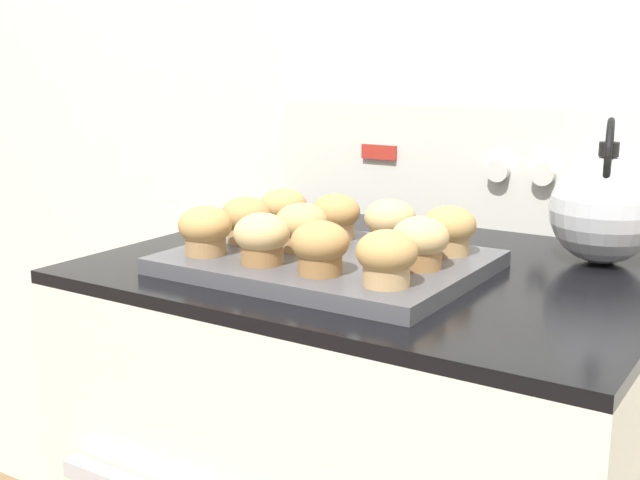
# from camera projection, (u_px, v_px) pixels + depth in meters

# --- Properties ---
(wall_back) EXTENTS (8.00, 0.05, 2.40)m
(wall_back) POSITION_uv_depth(u_px,v_px,m) (490.00, 72.00, 1.40)
(wall_back) COLOR silver
(wall_back) RESTS_ON ground_plane
(control_panel) EXTENTS (0.76, 0.07, 0.21)m
(control_panel) POSITION_uv_depth(u_px,v_px,m) (475.00, 166.00, 1.39)
(control_panel) COLOR silver
(control_panel) RESTS_ON stove_range
(muffin_pan) EXTENTS (0.41, 0.32, 0.02)m
(muffin_pan) POSITION_uv_depth(u_px,v_px,m) (328.00, 262.00, 1.10)
(muffin_pan) COLOR #4C4C51
(muffin_pan) RESTS_ON stove_range
(muffin_r0_c0) EXTENTS (0.07, 0.07, 0.07)m
(muffin_r0_c0) POSITION_uv_depth(u_px,v_px,m) (205.00, 230.00, 1.09)
(muffin_r0_c0) COLOR #A37A4C
(muffin_r0_c0) RESTS_ON muffin_pan
(muffin_r0_c1) EXTENTS (0.07, 0.07, 0.07)m
(muffin_r0_c1) POSITION_uv_depth(u_px,v_px,m) (262.00, 238.00, 1.04)
(muffin_r0_c1) COLOR olive
(muffin_r0_c1) RESTS_ON muffin_pan
(muffin_r0_c2) EXTENTS (0.07, 0.07, 0.07)m
(muffin_r0_c2) POSITION_uv_depth(u_px,v_px,m) (320.00, 247.00, 0.99)
(muffin_r0_c2) COLOR olive
(muffin_r0_c2) RESTS_ON muffin_pan
(muffin_r0_c3) EXTENTS (0.07, 0.07, 0.07)m
(muffin_r0_c3) POSITION_uv_depth(u_px,v_px,m) (387.00, 257.00, 0.94)
(muffin_r0_c3) COLOR tan
(muffin_r0_c3) RESTS_ON muffin_pan
(muffin_r1_c0) EXTENTS (0.07, 0.07, 0.07)m
(muffin_r1_c0) POSITION_uv_depth(u_px,v_px,m) (246.00, 219.00, 1.16)
(muffin_r1_c0) COLOR tan
(muffin_r1_c0) RESTS_ON muffin_pan
(muffin_r1_c1) EXTENTS (0.07, 0.07, 0.07)m
(muffin_r1_c1) POSITION_uv_depth(u_px,v_px,m) (301.00, 226.00, 1.11)
(muffin_r1_c1) COLOR tan
(muffin_r1_c1) RESTS_ON muffin_pan
(muffin_r1_c3) EXTENTS (0.07, 0.07, 0.07)m
(muffin_r1_c3) POSITION_uv_depth(u_px,v_px,m) (420.00, 242.00, 1.02)
(muffin_r1_c3) COLOR olive
(muffin_r1_c3) RESTS_ON muffin_pan
(muffin_r2_c0) EXTENTS (0.07, 0.07, 0.07)m
(muffin_r2_c0) POSITION_uv_depth(u_px,v_px,m) (283.00, 210.00, 1.24)
(muffin_r2_c0) COLOR olive
(muffin_r2_c0) RESTS_ON muffin_pan
(muffin_r2_c1) EXTENTS (0.07, 0.07, 0.07)m
(muffin_r2_c1) POSITION_uv_depth(u_px,v_px,m) (336.00, 216.00, 1.19)
(muffin_r2_c1) COLOR tan
(muffin_r2_c1) RESTS_ON muffin_pan
(muffin_r2_c2) EXTENTS (0.07, 0.07, 0.07)m
(muffin_r2_c2) POSITION_uv_depth(u_px,v_px,m) (390.00, 222.00, 1.14)
(muffin_r2_c2) COLOR olive
(muffin_r2_c2) RESTS_ON muffin_pan
(muffin_r2_c3) EXTENTS (0.07, 0.07, 0.07)m
(muffin_r2_c3) POSITION_uv_depth(u_px,v_px,m) (449.00, 229.00, 1.09)
(muffin_r2_c3) COLOR tan
(muffin_r2_c3) RESTS_ON muffin_pan
(tea_kettle) EXTENTS (0.15, 0.18, 0.21)m
(tea_kettle) POSITION_uv_depth(u_px,v_px,m) (604.00, 208.00, 1.13)
(tea_kettle) COLOR silver
(tea_kettle) RESTS_ON stove_range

